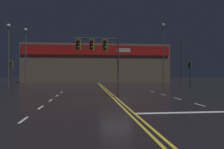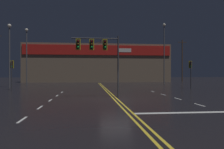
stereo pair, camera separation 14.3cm
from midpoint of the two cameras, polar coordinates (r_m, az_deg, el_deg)
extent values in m
plane|color=black|center=(17.71, 1.28, -6.54)|extent=(200.00, 200.00, 0.00)
cube|color=gold|center=(17.69, 0.80, -6.53)|extent=(0.12, 60.00, 0.01)
cube|color=gold|center=(17.73, 1.77, -6.52)|extent=(0.12, 60.00, 0.01)
cube|color=silver|center=(10.87, -22.06, -10.88)|extent=(0.12, 1.40, 0.01)
cube|color=silver|center=(14.31, -18.02, -8.17)|extent=(0.12, 1.40, 0.01)
cube|color=silver|center=(17.82, -15.58, -6.49)|extent=(0.12, 1.40, 0.01)
cube|color=silver|center=(21.36, -13.96, -5.36)|extent=(0.12, 1.40, 0.01)
cube|color=silver|center=(24.91, -12.81, -4.55)|extent=(0.12, 1.40, 0.01)
cube|color=silver|center=(15.84, 22.13, -7.36)|extent=(0.12, 1.40, 0.01)
cube|color=silver|center=(19.06, 17.00, -6.05)|extent=(0.12, 1.40, 0.01)
cube|color=silver|center=(22.41, 13.40, -5.10)|extent=(0.12, 1.40, 0.01)
cube|color=silver|center=(25.82, 10.74, -4.38)|extent=(0.12, 1.40, 0.01)
cube|color=silver|center=(13.57, 27.48, -8.65)|extent=(9.94, 0.40, 0.01)
cylinder|color=#38383D|center=(19.49, 1.83, 2.11)|extent=(0.14, 0.14, 5.45)
cylinder|color=#38383D|center=(19.55, -4.25, 9.39)|extent=(4.12, 0.10, 0.10)
cube|color=black|center=(19.52, -1.63, 7.80)|extent=(0.28, 0.24, 0.84)
cube|color=gold|center=(19.52, -1.63, 7.80)|extent=(0.42, 0.08, 0.99)
sphere|color=#500705|center=(19.40, -1.60, 8.60)|extent=(0.17, 0.17, 0.17)
sphere|color=#543707|center=(19.37, -1.60, 7.86)|extent=(0.17, 0.17, 0.17)
sphere|color=green|center=(19.33, -1.60, 7.12)|extent=(0.17, 0.17, 0.17)
cube|color=black|center=(19.47, -5.12, 7.82)|extent=(0.28, 0.24, 0.84)
cube|color=gold|center=(19.47, -5.12, 7.82)|extent=(0.42, 0.08, 0.99)
sphere|color=#500705|center=(19.35, -5.11, 8.62)|extent=(0.17, 0.17, 0.17)
sphere|color=#543707|center=(19.31, -5.11, 7.88)|extent=(0.17, 0.17, 0.17)
sphere|color=green|center=(19.28, -5.11, 7.14)|extent=(0.17, 0.17, 0.17)
cube|color=black|center=(19.49, -8.62, 7.81)|extent=(0.28, 0.24, 0.84)
cube|color=gold|center=(19.49, -8.62, 7.81)|extent=(0.42, 0.08, 0.99)
sphere|color=#500705|center=(19.37, -8.64, 8.61)|extent=(0.17, 0.17, 0.17)
sphere|color=#543707|center=(19.33, -8.64, 7.87)|extent=(0.17, 0.17, 0.17)
sphere|color=green|center=(19.30, -8.64, 7.13)|extent=(0.17, 0.17, 0.17)
cylinder|color=#38383D|center=(31.92, 20.04, -0.09)|extent=(0.13, 0.13, 3.81)
cube|color=black|center=(32.10, 19.90, 2.47)|extent=(0.28, 0.24, 0.84)
cube|color=gold|center=(32.10, 19.90, 2.47)|extent=(0.42, 0.08, 0.99)
sphere|color=#500705|center=(31.97, 20.03, 2.93)|extent=(0.17, 0.17, 0.17)
sphere|color=#543707|center=(31.96, 20.03, 2.48)|extent=(0.17, 0.17, 0.17)
sphere|color=green|center=(31.95, 20.03, 2.03)|extent=(0.17, 0.17, 0.17)
cylinder|color=#38383D|center=(30.16, -24.64, -0.20)|extent=(0.13, 0.13, 3.72)
cube|color=black|center=(30.35, -24.53, 2.43)|extent=(0.28, 0.24, 0.84)
cube|color=gold|center=(30.35, -24.53, 2.43)|extent=(0.42, 0.08, 0.99)
sphere|color=#500705|center=(30.21, -24.63, 2.91)|extent=(0.17, 0.17, 0.17)
sphere|color=#543707|center=(30.20, -24.63, 2.44)|extent=(0.17, 0.17, 0.17)
sphere|color=green|center=(30.19, -24.63, 1.96)|extent=(0.17, 0.17, 0.17)
cylinder|color=#59595E|center=(36.30, -25.10, 4.13)|extent=(0.20, 0.20, 9.10)
sphere|color=silver|center=(36.92, -25.12, 11.45)|extent=(0.56, 0.56, 0.56)
cylinder|color=#59595E|center=(42.00, -21.31, 4.03)|extent=(0.20, 0.20, 9.71)
sphere|color=silver|center=(42.63, -21.32, 10.78)|extent=(0.56, 0.56, 0.56)
cylinder|color=#59595E|center=(43.51, 13.56, 4.97)|extent=(0.20, 0.20, 11.32)
sphere|color=silver|center=(44.37, 13.57, 12.49)|extent=(0.56, 0.56, 0.56)
cube|color=#7A6651|center=(56.44, -3.71, 2.83)|extent=(35.34, 10.00, 9.20)
cube|color=red|center=(51.58, -3.48, 6.40)|extent=(34.63, 0.20, 2.30)
cube|color=white|center=(52.17, 3.36, 6.33)|extent=(3.20, 0.16, 0.90)
cylinder|color=#4C3828|center=(52.04, -2.78, 3.54)|extent=(0.26, 0.26, 10.11)
cube|color=#4C3828|center=(52.48, -2.78, 8.41)|extent=(2.20, 0.12, 0.12)
cylinder|color=#4C3828|center=(56.82, 17.94, 3.40)|extent=(0.26, 0.26, 10.41)
cube|color=#4C3828|center=(57.25, 17.95, 8.01)|extent=(2.20, 0.12, 0.12)
camera|label=1|loc=(0.07, -89.80, 0.00)|focal=35.00mm
camera|label=2|loc=(0.07, 90.20, 0.00)|focal=35.00mm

